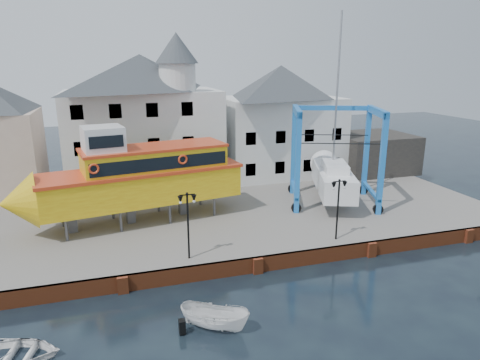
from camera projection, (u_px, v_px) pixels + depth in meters
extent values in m
plane|color=black|center=(257.00, 273.00, 26.32)|extent=(140.00, 140.00, 0.00)
cube|color=slate|center=(215.00, 209.00, 36.32)|extent=(44.00, 22.00, 1.00)
cube|color=brown|center=(257.00, 265.00, 26.29)|extent=(44.00, 0.25, 1.00)
cube|color=brown|center=(123.00, 285.00, 23.89)|extent=(0.60, 0.36, 1.00)
cube|color=brown|center=(258.00, 266.00, 26.14)|extent=(0.60, 0.36, 1.00)
cube|color=brown|center=(372.00, 250.00, 28.38)|extent=(0.60, 0.36, 1.00)
cube|color=brown|center=(469.00, 236.00, 30.62)|extent=(0.60, 0.36, 1.00)
cube|color=silver|center=(144.00, 139.00, 40.50)|extent=(14.00, 8.00, 9.00)
pyramid|color=#363C41|center=(140.00, 72.00, 38.87)|extent=(14.00, 8.00, 3.20)
cube|color=black|center=(84.00, 184.00, 36.08)|extent=(1.00, 0.08, 1.20)
cube|color=black|center=(121.00, 181.00, 36.92)|extent=(1.00, 0.08, 1.20)
cube|color=black|center=(156.00, 178.00, 37.76)|extent=(1.00, 0.08, 1.20)
cube|color=black|center=(189.00, 176.00, 38.60)|extent=(1.00, 0.08, 1.20)
cube|color=black|center=(80.00, 149.00, 35.28)|extent=(1.00, 0.08, 1.20)
cube|color=black|center=(118.00, 147.00, 36.12)|extent=(1.00, 0.08, 1.20)
cube|color=black|center=(154.00, 145.00, 36.96)|extent=(1.00, 0.08, 1.20)
cube|color=black|center=(188.00, 143.00, 37.80)|extent=(1.00, 0.08, 1.20)
cube|color=black|center=(77.00, 112.00, 34.48)|extent=(1.00, 0.08, 1.20)
cube|color=black|center=(115.00, 111.00, 35.32)|extent=(1.00, 0.08, 1.20)
cube|color=black|center=(152.00, 110.00, 36.16)|extent=(1.00, 0.08, 1.20)
cube|color=black|center=(187.00, 109.00, 37.00)|extent=(1.00, 0.08, 1.20)
cylinder|color=silver|center=(177.00, 77.00, 37.60)|extent=(3.20, 3.20, 2.40)
cone|color=#363C41|center=(176.00, 48.00, 36.93)|extent=(3.80, 3.80, 2.60)
cube|color=silver|center=(279.00, 136.00, 45.02)|extent=(12.00, 8.00, 8.00)
pyramid|color=#363C41|center=(281.00, 81.00, 43.52)|extent=(12.00, 8.00, 3.20)
cube|color=black|center=(251.00, 170.00, 40.75)|extent=(1.00, 0.08, 1.20)
cube|color=black|center=(280.00, 168.00, 41.59)|extent=(1.00, 0.08, 1.20)
cube|color=black|center=(308.00, 165.00, 42.43)|extent=(1.00, 0.08, 1.20)
cube|color=black|center=(335.00, 163.00, 43.27)|extent=(1.00, 0.08, 1.20)
cube|color=black|center=(251.00, 139.00, 39.94)|extent=(1.00, 0.08, 1.20)
cube|color=black|center=(281.00, 137.00, 40.78)|extent=(1.00, 0.08, 1.20)
cube|color=black|center=(309.00, 136.00, 41.62)|extent=(1.00, 0.08, 1.20)
cube|color=black|center=(337.00, 134.00, 42.47)|extent=(1.00, 0.08, 1.20)
cube|color=black|center=(371.00, 153.00, 46.51)|extent=(8.00, 7.00, 4.00)
cylinder|color=black|center=(188.00, 227.00, 25.50)|extent=(0.12, 0.12, 4.00)
cube|color=black|center=(187.00, 195.00, 24.95)|extent=(0.90, 0.06, 0.06)
sphere|color=black|center=(187.00, 194.00, 24.93)|extent=(0.16, 0.16, 0.16)
cone|color=black|center=(180.00, 200.00, 24.91)|extent=(0.32, 0.32, 0.45)
sphere|color=white|center=(181.00, 203.00, 24.96)|extent=(0.18, 0.18, 0.18)
cone|color=black|center=(194.00, 199.00, 25.13)|extent=(0.32, 0.32, 0.45)
sphere|color=white|center=(194.00, 201.00, 25.18)|extent=(0.18, 0.18, 0.18)
cylinder|color=black|center=(338.00, 211.00, 28.30)|extent=(0.12, 0.12, 4.00)
cube|color=black|center=(339.00, 181.00, 27.75)|extent=(0.90, 0.06, 0.06)
sphere|color=black|center=(340.00, 180.00, 27.73)|extent=(0.16, 0.16, 0.16)
cone|color=black|center=(334.00, 186.00, 27.71)|extent=(0.32, 0.32, 0.45)
sphere|color=white|center=(334.00, 188.00, 27.76)|extent=(0.18, 0.18, 0.18)
cone|color=black|center=(345.00, 185.00, 27.94)|extent=(0.32, 0.32, 0.45)
sphere|color=white|center=(344.00, 187.00, 27.98)|extent=(0.18, 0.18, 0.18)
cylinder|color=#59595E|center=(66.00, 230.00, 28.39)|extent=(0.23, 0.23, 1.53)
cylinder|color=#59595E|center=(62.00, 216.00, 30.85)|extent=(0.23, 0.23, 1.53)
cylinder|color=#59595E|center=(121.00, 221.00, 29.95)|extent=(0.23, 0.23, 1.53)
cylinder|color=#59595E|center=(113.00, 209.00, 32.41)|extent=(0.23, 0.23, 1.53)
cylinder|color=#59595E|center=(170.00, 213.00, 31.52)|extent=(0.23, 0.23, 1.53)
cylinder|color=#59595E|center=(159.00, 202.00, 33.97)|extent=(0.23, 0.23, 1.53)
cylinder|color=#59595E|center=(214.00, 206.00, 33.08)|extent=(0.23, 0.23, 1.53)
cylinder|color=#59595E|center=(200.00, 196.00, 35.53)|extent=(0.23, 0.23, 1.53)
cube|color=#59595E|center=(72.00, 222.00, 29.84)|extent=(0.69, 0.61, 1.53)
cube|color=#59595E|center=(131.00, 213.00, 31.63)|extent=(0.69, 0.61, 1.53)
cube|color=#59595E|center=(183.00, 205.00, 33.41)|extent=(0.69, 0.61, 1.53)
cube|color=#D4980E|center=(143.00, 186.00, 31.57)|extent=(14.76, 6.33, 2.25)
cone|color=#D4980E|center=(18.00, 203.00, 27.95)|extent=(2.89, 4.21, 3.88)
cube|color=red|center=(142.00, 170.00, 31.24)|extent=(15.09, 6.54, 0.22)
cube|color=#D4980E|center=(155.00, 159.00, 31.50)|extent=(10.66, 5.21, 1.63)
cube|color=black|center=(162.00, 164.00, 29.97)|extent=(9.66, 1.78, 0.92)
cube|color=black|center=(148.00, 154.00, 33.00)|extent=(9.66, 1.78, 0.92)
cube|color=red|center=(154.00, 147.00, 31.25)|extent=(10.88, 5.34, 0.18)
cube|color=white|center=(103.00, 140.00, 29.47)|extent=(3.08, 3.08, 1.86)
cube|color=black|center=(106.00, 142.00, 28.28)|extent=(2.21, 0.45, 0.82)
torus|color=red|center=(94.00, 169.00, 27.87)|extent=(0.73, 0.27, 0.71)
torus|color=red|center=(183.00, 159.00, 30.55)|extent=(0.73, 0.27, 0.71)
cube|color=#1175BB|center=(298.00, 164.00, 32.87)|extent=(0.51, 0.51, 7.90)
cylinder|color=black|center=(296.00, 208.00, 33.82)|extent=(0.84, 0.54, 0.79)
cube|color=#1175BB|center=(294.00, 150.00, 37.92)|extent=(0.51, 0.51, 7.90)
cylinder|color=black|center=(292.00, 189.00, 38.87)|extent=(0.84, 0.54, 0.79)
cube|color=#1175BB|center=(382.00, 165.00, 32.52)|extent=(0.51, 0.51, 7.90)
cylinder|color=black|center=(378.00, 209.00, 33.47)|extent=(0.84, 0.54, 0.79)
cube|color=#1175BB|center=(366.00, 151.00, 37.57)|extent=(0.51, 0.51, 7.90)
cylinder|color=black|center=(363.00, 190.00, 38.52)|extent=(0.84, 0.54, 0.79)
cube|color=#1175BB|center=(297.00, 111.00, 34.39)|extent=(2.32, 5.44, 0.55)
cube|color=#1175BB|center=(294.00, 189.00, 36.15)|extent=(2.21, 5.39, 0.24)
cube|color=#1175BB|center=(378.00, 112.00, 34.04)|extent=(2.32, 5.44, 0.55)
cube|color=#1175BB|center=(371.00, 191.00, 35.80)|extent=(2.21, 5.39, 0.24)
cube|color=#1175BB|center=(332.00, 108.00, 36.74)|extent=(6.50, 2.71, 0.40)
cube|color=white|center=(333.00, 180.00, 35.73)|extent=(5.36, 8.84, 1.81)
cone|color=white|center=(325.00, 165.00, 40.56)|extent=(3.06, 2.59, 2.60)
cube|color=#59595E|center=(332.00, 194.00, 36.08)|extent=(0.96, 2.00, 0.79)
cube|color=white|center=(335.00, 167.00, 34.86)|extent=(2.86, 3.80, 0.68)
cylinder|color=#99999E|center=(337.00, 93.00, 34.37)|extent=(0.21, 0.21, 12.42)
cube|color=black|center=(340.00, 144.00, 32.86)|extent=(5.84, 2.24, 0.05)
cube|color=black|center=(332.00, 135.00, 36.77)|extent=(5.84, 2.24, 0.05)
imported|color=white|center=(215.00, 328.00, 20.86)|extent=(3.69, 3.11, 1.37)
imported|color=white|center=(16.00, 358.00, 18.75)|extent=(4.38, 3.60, 0.79)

